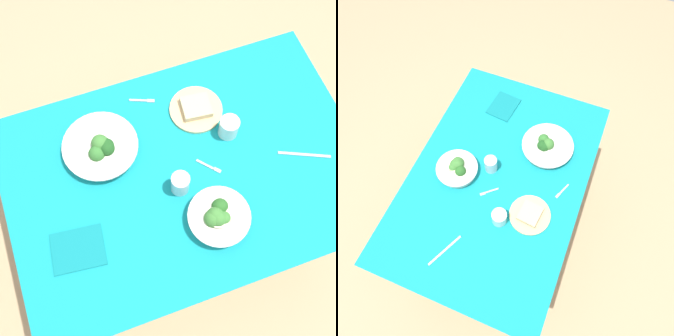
% 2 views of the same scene
% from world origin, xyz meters
% --- Properties ---
extents(ground_plane, '(6.00, 6.00, 0.00)m').
position_xyz_m(ground_plane, '(0.00, 0.00, 0.00)').
color(ground_plane, tan).
extents(dining_table, '(1.30, 0.89, 0.76)m').
position_xyz_m(dining_table, '(0.00, 0.00, 0.63)').
color(dining_table, teal).
rests_on(dining_table, ground_plane).
extents(broccoli_bowl_far, '(0.28, 0.28, 0.09)m').
position_xyz_m(broccoli_bowl_far, '(-0.26, 0.18, 0.79)').
color(broccoli_bowl_far, silver).
rests_on(broccoli_bowl_far, dining_table).
extents(broccoli_bowl_near, '(0.22, 0.22, 0.09)m').
position_xyz_m(broccoli_bowl_near, '(0.04, -0.21, 0.80)').
color(broccoli_bowl_near, silver).
rests_on(broccoli_bowl_near, dining_table).
extents(bread_side_plate, '(0.20, 0.20, 0.04)m').
position_xyz_m(bread_side_plate, '(0.13, 0.23, 0.77)').
color(bread_side_plate, '#D6B27A').
rests_on(bread_side_plate, dining_table).
extents(water_glass_center, '(0.07, 0.07, 0.09)m').
position_xyz_m(water_glass_center, '(-0.04, -0.05, 0.81)').
color(water_glass_center, silver).
rests_on(water_glass_center, dining_table).
extents(water_glass_side, '(0.07, 0.07, 0.08)m').
position_xyz_m(water_glass_side, '(0.21, 0.10, 0.80)').
color(water_glass_side, silver).
rests_on(water_glass_side, dining_table).
extents(fork_by_far_bowl, '(0.07, 0.08, 0.00)m').
position_xyz_m(fork_by_far_bowl, '(0.09, -0.01, 0.76)').
color(fork_by_far_bowl, '#B7B7BC').
rests_on(fork_by_far_bowl, dining_table).
extents(fork_by_near_bowl, '(0.10, 0.05, 0.00)m').
position_xyz_m(fork_by_near_bowl, '(-0.05, 0.33, 0.76)').
color(fork_by_near_bowl, '#B7B7BC').
rests_on(fork_by_near_bowl, dining_table).
extents(table_knife_left, '(0.18, 0.09, 0.00)m').
position_xyz_m(table_knife_left, '(0.44, -0.09, 0.76)').
color(table_knife_left, '#B7B7BC').
rests_on(table_knife_left, dining_table).
extents(napkin_folded_upper, '(0.19, 0.16, 0.01)m').
position_xyz_m(napkin_folded_upper, '(-0.44, -0.14, 0.76)').
color(napkin_folded_upper, '#0F777D').
rests_on(napkin_folded_upper, dining_table).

